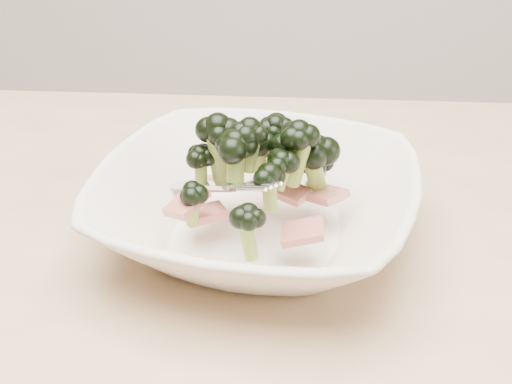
% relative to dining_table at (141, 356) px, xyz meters
% --- Properties ---
extents(dining_table, '(1.20, 0.80, 0.75)m').
position_rel_dining_table_xyz_m(dining_table, '(0.00, 0.00, 0.00)').
color(dining_table, tan).
rests_on(dining_table, ground).
extents(broccoli_dish, '(0.33, 0.33, 0.12)m').
position_rel_dining_table_xyz_m(broccoli_dish, '(0.10, 0.06, 0.14)').
color(broccoli_dish, beige).
rests_on(broccoli_dish, dining_table).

